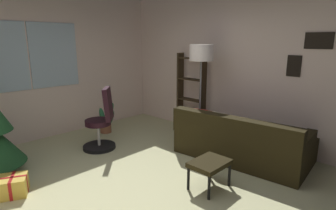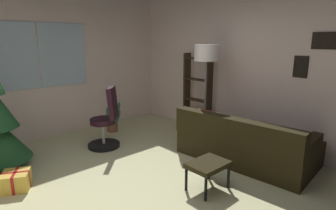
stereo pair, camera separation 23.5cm
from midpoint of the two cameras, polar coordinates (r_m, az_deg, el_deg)
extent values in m
cube|color=beige|center=(3.81, -5.97, -16.89)|extent=(4.66, 5.60, 0.10)
cube|color=beige|center=(5.80, -24.93, 7.96)|extent=(4.66, 0.10, 2.88)
cube|color=silver|center=(5.78, -23.76, 9.49)|extent=(0.90, 0.03, 1.20)
cube|color=beige|center=(5.16, 14.54, 8.24)|extent=(0.10, 5.60, 2.88)
cube|color=black|center=(4.72, 23.51, 7.46)|extent=(0.02, 0.21, 0.33)
cube|color=black|center=(4.61, 27.67, 11.81)|extent=(0.02, 0.39, 0.24)
cube|color=black|center=(4.53, 13.26, -8.63)|extent=(1.03, 2.07, 0.39)
cube|color=black|center=(4.11, 11.46, -5.09)|extent=(0.39, 2.01, 0.39)
cube|color=black|center=(4.15, 25.21, -7.32)|extent=(0.85, 0.22, 0.20)
cube|color=black|center=(4.88, 3.56, -3.05)|extent=(0.85, 0.22, 0.20)
cube|color=black|center=(5.05, 23.22, -7.06)|extent=(0.82, 0.91, 0.39)
cube|color=#B42827|center=(4.56, 4.23, -3.31)|extent=(0.32, 0.44, 0.42)
cube|color=beige|center=(4.31, 9.71, -4.46)|extent=(0.20, 0.40, 0.42)
cube|color=brown|center=(4.48, 5.81, -3.65)|extent=(0.18, 0.41, 0.40)
cube|color=black|center=(3.57, 6.79, -12.01)|extent=(0.51, 0.38, 0.06)
cylinder|color=black|center=(3.41, 6.53, -16.79)|extent=(0.04, 0.04, 0.31)
cylinder|color=black|center=(3.73, 10.88, -14.13)|extent=(0.04, 0.04, 0.31)
cylinder|color=black|center=(3.59, 2.34, -15.08)|extent=(0.04, 0.04, 0.31)
cylinder|color=black|center=(3.89, 6.86, -12.75)|extent=(0.04, 0.04, 0.31)
cube|color=gold|center=(4.05, -31.14, -14.27)|extent=(0.43, 0.42, 0.23)
cube|color=#B21919|center=(4.05, -31.14, -14.27)|extent=(0.31, 0.18, 0.24)
cube|color=#B21919|center=(4.05, -31.14, -14.27)|extent=(0.18, 0.30, 0.24)
cylinder|color=black|center=(5.06, -15.43, -8.39)|extent=(0.56, 0.56, 0.06)
cylinder|color=#B2B2B7|center=(4.98, -15.60, -5.82)|extent=(0.05, 0.05, 0.42)
cylinder|color=black|center=(4.92, -15.75, -3.51)|extent=(0.44, 0.44, 0.09)
cube|color=black|center=(4.80, -13.78, 0.23)|extent=(0.36, 0.37, 0.56)
cube|color=#352817|center=(5.42, 6.04, 2.05)|extent=(0.18, 0.04, 1.62)
cube|color=#352817|center=(5.81, 1.39, 2.86)|extent=(0.18, 0.04, 1.62)
cube|color=#352817|center=(5.74, 3.56, -3.00)|extent=(0.18, 0.56, 0.02)
cube|color=#352817|center=(5.64, 3.62, 1.11)|extent=(0.18, 0.56, 0.02)
cube|color=#352817|center=(5.56, 3.68, 5.36)|extent=(0.18, 0.56, 0.02)
cube|color=#352817|center=(5.52, 3.75, 9.70)|extent=(0.18, 0.56, 0.02)
cube|color=maroon|center=(5.60, 5.38, -2.47)|extent=(0.13, 0.05, 0.16)
cube|color=#155082|center=(5.63, 4.72, -2.27)|extent=(0.16, 0.05, 0.18)
cube|color=beige|center=(5.68, 4.28, -2.04)|extent=(0.14, 0.06, 0.20)
cube|color=#296F35|center=(5.73, 3.77, -2.11)|extent=(0.13, 0.04, 0.15)
cube|color=#7B2B75|center=(5.76, 3.28, -1.73)|extent=(0.13, 0.08, 0.21)
cube|color=#B2661C|center=(5.82, 2.70, -1.93)|extent=(0.14, 0.05, 0.14)
cylinder|color=slate|center=(5.21, 5.20, -7.50)|extent=(0.28, 0.28, 0.03)
cylinder|color=slate|center=(4.99, 5.38, 0.65)|extent=(0.03, 0.03, 1.48)
cylinder|color=white|center=(4.87, 5.61, 10.81)|extent=(0.42, 0.42, 0.28)
cylinder|color=brown|center=(5.85, -13.99, -4.70)|extent=(0.22, 0.22, 0.18)
ellipsoid|color=#25633C|center=(5.65, -13.03, -2.63)|extent=(0.20, 0.17, 0.35)
ellipsoid|color=#25633C|center=(5.81, -14.71, -2.21)|extent=(0.13, 0.23, 0.36)
ellipsoid|color=#25633C|center=(5.73, -13.24, -1.73)|extent=(0.29, 0.17, 0.47)
camera|label=1|loc=(0.12, -91.83, -0.43)|focal=29.21mm
camera|label=2|loc=(0.12, 88.17, 0.43)|focal=29.21mm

